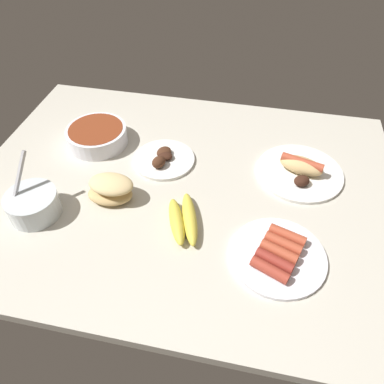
% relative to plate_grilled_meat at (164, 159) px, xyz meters
% --- Properties ---
extents(ground_plane, '(1.20, 0.90, 0.03)m').
position_rel_plate_grilled_meat_xyz_m(ground_plane, '(-0.08, 0.09, -0.02)').
color(ground_plane, beige).
extents(plate_grilled_meat, '(0.18, 0.18, 0.04)m').
position_rel_plate_grilled_meat_xyz_m(plate_grilled_meat, '(0.00, 0.00, 0.00)').
color(plate_grilled_meat, white).
rests_on(plate_grilled_meat, ground_plane).
extents(bowl_chili, '(0.19, 0.19, 0.06)m').
position_rel_plate_grilled_meat_xyz_m(bowl_chili, '(0.23, -0.05, 0.02)').
color(bowl_chili, white).
rests_on(bowl_chili, ground_plane).
extents(bowl_coleslaw, '(0.13, 0.13, 0.16)m').
position_rel_plate_grilled_meat_xyz_m(bowl_coleslaw, '(0.27, 0.27, 0.03)').
color(bowl_coleslaw, silver).
rests_on(bowl_coleslaw, ground_plane).
extents(plate_sausages, '(0.23, 0.23, 0.04)m').
position_rel_plate_grilled_meat_xyz_m(plate_sausages, '(-0.35, 0.28, 0.00)').
color(plate_sausages, white).
rests_on(plate_sausages, ground_plane).
extents(banana_bunch, '(0.12, 0.18, 0.04)m').
position_rel_plate_grilled_meat_xyz_m(banana_bunch, '(-0.11, 0.23, 0.01)').
color(banana_bunch, gold).
rests_on(banana_bunch, ground_plane).
extents(bread_stack, '(0.13, 0.09, 0.07)m').
position_rel_plate_grilled_meat_xyz_m(bread_stack, '(0.10, 0.18, 0.03)').
color(bread_stack, tan).
rests_on(bread_stack, ground_plane).
extents(plate_hotdog_assembled, '(0.25, 0.25, 0.06)m').
position_rel_plate_grilled_meat_xyz_m(plate_hotdog_assembled, '(-0.40, -0.02, 0.01)').
color(plate_hotdog_assembled, white).
rests_on(plate_hotdog_assembled, ground_plane).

